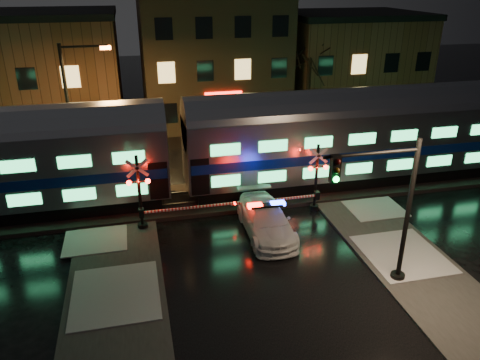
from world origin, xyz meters
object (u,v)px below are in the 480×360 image
at_px(crossing_signal_left, 147,200).
at_px(streetlight, 74,107).
at_px(traffic_light, 386,213).
at_px(crossing_signal_right, 310,185).
at_px(police_car, 266,220).

relative_size(crossing_signal_left, streetlight, 0.67).
bearing_deg(traffic_light, crossing_signal_right, 92.78).
bearing_deg(crossing_signal_left, crossing_signal_right, -0.03).
xyz_separation_m(police_car, streetlight, (-9.39, 8.50, 4.16)).
bearing_deg(crossing_signal_left, police_car, -17.53).
xyz_separation_m(traffic_light, streetlight, (-12.82, 13.63, 1.54)).
height_order(police_car, streetlight, streetlight).
relative_size(crossing_signal_left, traffic_light, 0.89).
height_order(police_car, crossing_signal_right, crossing_signal_right).
distance_m(crossing_signal_left, traffic_light, 11.60).
distance_m(crossing_signal_right, crossing_signal_left, 8.70).
bearing_deg(streetlight, police_car, -42.14).
bearing_deg(crossing_signal_right, crossing_signal_left, 179.97).
height_order(crossing_signal_left, traffic_light, traffic_light).
bearing_deg(crossing_signal_right, police_car, -148.95).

